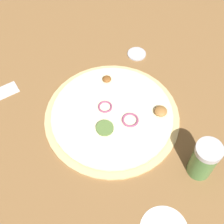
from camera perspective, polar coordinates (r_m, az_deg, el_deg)
The scene contains 4 objects.
ground_plane at distance 0.68m, azimuth 0.00°, elevation -0.88°, with size 3.00×3.00×0.00m, color brown.
pizza at distance 0.68m, azimuth 0.09°, elevation -0.58°, with size 0.29×0.29×0.03m.
spice_jar at distance 0.60m, azimuth 16.45°, elevation -8.36°, with size 0.05×0.05×0.09m.
loose_cap at distance 0.80m, azimuth 4.54°, elevation 10.62°, with size 0.05×0.05×0.01m.
Camera 1 is at (0.25, 0.27, 0.57)m, focal length 50.00 mm.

